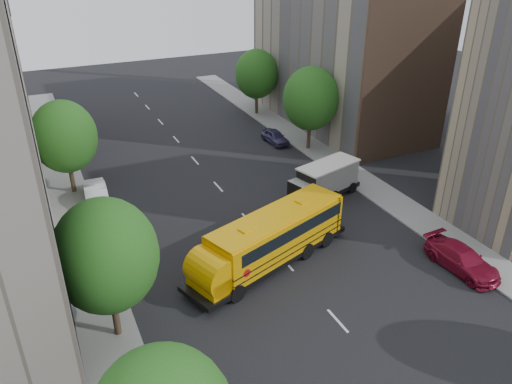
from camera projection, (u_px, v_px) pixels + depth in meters
ground at (272, 247)px, 33.53m from camera, size 120.00×120.00×0.00m
sidewalk_left at (84, 249)px, 33.21m from camera, size 3.00×80.00×0.12m
sidewalk_right at (368, 184)px, 41.85m from camera, size 3.00×80.00×0.12m
lane_markings at (218, 187)px, 41.59m from camera, size 0.15×64.00×0.01m
building_right_far at (341, 39)px, 52.30m from camera, size 10.00×22.00×18.00m
building_right_sidewall at (412, 60)px, 43.44m from camera, size 10.10×0.30×18.00m
street_tree_1 at (106, 256)px, 23.91m from camera, size 5.12×5.12×7.90m
street_tree_2 at (64, 137)px, 38.48m from camera, size 4.99×4.99×7.71m
street_tree_4 at (311, 99)px, 46.63m from camera, size 5.25×5.25×8.10m
street_tree_5 at (256, 74)px, 56.48m from camera, size 4.86×4.86×7.51m
school_bus at (268, 239)px, 30.85m from camera, size 12.44×6.70×3.45m
safari_truck at (324, 180)px, 39.28m from camera, size 6.88×3.95×2.79m
parked_car_0 at (177, 377)px, 22.63m from camera, size 2.26×4.82×1.60m
parked_car_1 at (95, 191)px, 39.09m from camera, size 1.90×4.86×1.58m
parked_car_3 at (462, 259)px, 30.98m from camera, size 2.34×5.21×1.48m
parked_car_4 at (275, 137)px, 50.11m from camera, size 1.75×3.95×1.32m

